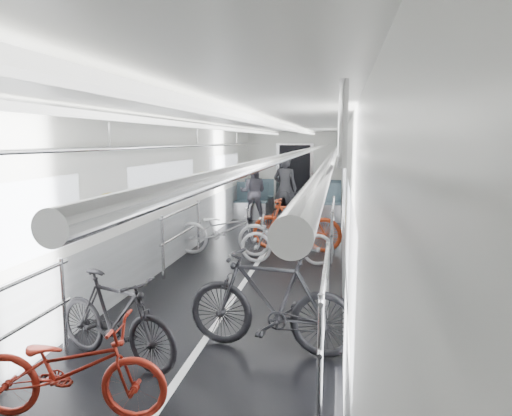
{
  "coord_description": "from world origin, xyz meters",
  "views": [
    {
      "loc": [
        1.39,
        -7.22,
        2.14
      ],
      "look_at": [
        0.0,
        0.34,
        1.0
      ],
      "focal_mm": 32.0,
      "sensor_mm": 36.0,
      "label": 1
    }
  ],
  "objects_px": {
    "bike_left_mid": "(115,318)",
    "bike_right_near": "(271,301)",
    "person_seated": "(253,192)",
    "bike_right_far": "(297,224)",
    "bike_right_mid": "(287,240)",
    "person_standing": "(285,188)",
    "bike_left_near": "(70,369)",
    "bike_aisle": "(295,205)",
    "bike_left_far": "(223,230)"
  },
  "relations": [
    {
      "from": "bike_left_near",
      "to": "person_seated",
      "type": "distance_m",
      "value": 9.09
    },
    {
      "from": "bike_aisle",
      "to": "bike_left_mid",
      "type": "bearing_deg",
      "value": -93.77
    },
    {
      "from": "bike_right_far",
      "to": "bike_left_far",
      "type": "bearing_deg",
      "value": -61.78
    },
    {
      "from": "bike_aisle",
      "to": "person_standing",
      "type": "height_order",
      "value": "person_standing"
    },
    {
      "from": "bike_aisle",
      "to": "person_standing",
      "type": "distance_m",
      "value": 0.52
    },
    {
      "from": "bike_right_near",
      "to": "person_standing",
      "type": "bearing_deg",
      "value": -167.4
    },
    {
      "from": "bike_aisle",
      "to": "bike_right_near",
      "type": "bearing_deg",
      "value": -83.51
    },
    {
      "from": "bike_left_mid",
      "to": "bike_right_near",
      "type": "bearing_deg",
      "value": -50.44
    },
    {
      "from": "bike_left_mid",
      "to": "bike_right_far",
      "type": "xyz_separation_m",
      "value": [
        1.28,
        4.86,
        0.08
      ]
    },
    {
      "from": "bike_left_mid",
      "to": "bike_aisle",
      "type": "distance_m",
      "value": 8.21
    },
    {
      "from": "bike_right_near",
      "to": "person_seated",
      "type": "distance_m",
      "value": 7.85
    },
    {
      "from": "bike_right_far",
      "to": "person_standing",
      "type": "bearing_deg",
      "value": -164.87
    },
    {
      "from": "bike_left_far",
      "to": "bike_aisle",
      "type": "xyz_separation_m",
      "value": [
        0.97,
        3.88,
        -0.04
      ]
    },
    {
      "from": "bike_right_mid",
      "to": "person_standing",
      "type": "bearing_deg",
      "value": -173.89
    },
    {
      "from": "bike_left_near",
      "to": "bike_left_far",
      "type": "distance_m",
      "value": 5.16
    },
    {
      "from": "person_seated",
      "to": "bike_left_near",
      "type": "bearing_deg",
      "value": 88.77
    },
    {
      "from": "bike_left_near",
      "to": "bike_right_far",
      "type": "xyz_separation_m",
      "value": [
        1.2,
        5.74,
        0.13
      ]
    },
    {
      "from": "bike_left_far",
      "to": "bike_aisle",
      "type": "height_order",
      "value": "bike_left_far"
    },
    {
      "from": "bike_left_mid",
      "to": "bike_right_near",
      "type": "height_order",
      "value": "bike_right_near"
    },
    {
      "from": "bike_left_far",
      "to": "bike_right_near",
      "type": "xyz_separation_m",
      "value": [
        1.47,
        -3.75,
        0.05
      ]
    },
    {
      "from": "bike_left_mid",
      "to": "bike_left_far",
      "type": "relative_size",
      "value": 0.83
    },
    {
      "from": "bike_left_far",
      "to": "person_standing",
      "type": "height_order",
      "value": "person_standing"
    },
    {
      "from": "bike_left_mid",
      "to": "bike_right_far",
      "type": "relative_size",
      "value": 0.86
    },
    {
      "from": "person_seated",
      "to": "bike_right_far",
      "type": "bearing_deg",
      "value": 111.1
    },
    {
      "from": "bike_right_near",
      "to": "person_standing",
      "type": "height_order",
      "value": "person_standing"
    },
    {
      "from": "person_seated",
      "to": "bike_left_mid",
      "type": "bearing_deg",
      "value": 88.41
    },
    {
      "from": "bike_left_near",
      "to": "bike_aisle",
      "type": "xyz_separation_m",
      "value": [
        0.85,
        9.04,
        0.04
      ]
    },
    {
      "from": "bike_right_mid",
      "to": "person_seated",
      "type": "xyz_separation_m",
      "value": [
        -1.43,
        4.35,
        0.33
      ]
    },
    {
      "from": "bike_left_mid",
      "to": "bike_right_near",
      "type": "distance_m",
      "value": 1.53
    },
    {
      "from": "bike_left_mid",
      "to": "bike_left_far",
      "type": "xyz_separation_m",
      "value": [
        -0.04,
        4.28,
        0.03
      ]
    },
    {
      "from": "bike_right_near",
      "to": "bike_right_far",
      "type": "distance_m",
      "value": 4.34
    },
    {
      "from": "bike_right_mid",
      "to": "person_standing",
      "type": "relative_size",
      "value": 0.93
    },
    {
      "from": "person_standing",
      "to": "person_seated",
      "type": "bearing_deg",
      "value": 7.03
    },
    {
      "from": "bike_right_near",
      "to": "bike_aisle",
      "type": "height_order",
      "value": "bike_right_near"
    },
    {
      "from": "bike_aisle",
      "to": "person_seated",
      "type": "relative_size",
      "value": 1.1
    },
    {
      "from": "bike_left_mid",
      "to": "bike_right_mid",
      "type": "distance_m",
      "value": 4.04
    },
    {
      "from": "bike_right_near",
      "to": "bike_right_far",
      "type": "bearing_deg",
      "value": -171.21
    },
    {
      "from": "bike_right_far",
      "to": "person_standing",
      "type": "distance_m",
      "value": 3.37
    },
    {
      "from": "bike_left_near",
      "to": "bike_right_mid",
      "type": "bearing_deg",
      "value": -21.19
    },
    {
      "from": "bike_left_near",
      "to": "person_standing",
      "type": "distance_m",
      "value": 9.07
    },
    {
      "from": "bike_left_mid",
      "to": "bike_left_far",
      "type": "bearing_deg",
      "value": 19.77
    },
    {
      "from": "bike_left_near",
      "to": "person_seated",
      "type": "xyz_separation_m",
      "value": [
        -0.3,
        9.08,
        0.36
      ]
    },
    {
      "from": "bike_right_far",
      "to": "bike_left_near",
      "type": "bearing_deg",
      "value": -7.41
    },
    {
      "from": "bike_right_mid",
      "to": "person_seated",
      "type": "bearing_deg",
      "value": -163.0
    },
    {
      "from": "bike_right_mid",
      "to": "person_standing",
      "type": "distance_m",
      "value": 4.37
    },
    {
      "from": "bike_left_mid",
      "to": "person_standing",
      "type": "distance_m",
      "value": 8.2
    },
    {
      "from": "bike_left_near",
      "to": "bike_aisle",
      "type": "height_order",
      "value": "bike_aisle"
    },
    {
      "from": "bike_left_far",
      "to": "bike_right_near",
      "type": "height_order",
      "value": "bike_right_near"
    },
    {
      "from": "bike_left_mid",
      "to": "bike_aisle",
      "type": "relative_size",
      "value": 0.9
    },
    {
      "from": "bike_left_far",
      "to": "person_standing",
      "type": "xyz_separation_m",
      "value": [
        0.7,
        3.88,
        0.4
      ]
    }
  ]
}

